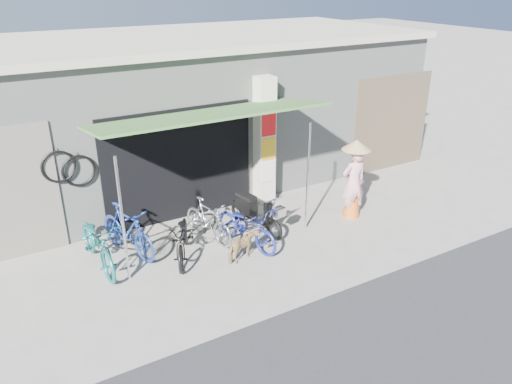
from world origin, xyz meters
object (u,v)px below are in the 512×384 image
bike_navy (246,226)px  bike_teal (98,243)px  bike_black (183,238)px  street_dog (244,247)px  bike_blue (127,230)px  nun (354,180)px  bike_silver (208,220)px  moped (254,212)px

bike_navy → bike_teal: bearing=151.5°
bike_black → street_dog: bearing=-9.7°
bike_blue → nun: size_ratio=0.93×
street_dog → nun: (3.04, 0.45, 0.59)m
street_dog → nun: size_ratio=0.39×
nun → bike_teal: bearing=-2.6°
bike_silver → nun: size_ratio=0.82×
bike_blue → nun: (4.85, -0.92, 0.38)m
bike_blue → bike_black: size_ratio=1.04×
bike_blue → nun: 4.95m
bike_black → street_dog: (0.95, -0.68, -0.13)m
bike_silver → street_dog: bike_silver is taller
bike_teal → bike_navy: bike_teal is taller
bike_black → bike_navy: bike_navy is taller
bike_blue → nun: nun is taller
bike_teal → moped: 3.26m
bike_navy → moped: bearing=32.7°
moped → nun: 2.34m
bike_teal → bike_black: size_ratio=1.18×
bike_blue → street_dog: size_ratio=2.38×
bike_teal → bike_blue: bearing=14.8°
bike_silver → bike_navy: bearing=-60.6°
bike_blue → bike_black: bearing=-55.9°
bike_navy → moped: 0.71m
bike_blue → street_dog: 2.29m
bike_black → moped: moped is taller
street_dog → bike_blue: bearing=33.8°
bike_teal → moped: bearing=-6.1°
street_dog → bike_black: bearing=35.0°
bike_black → moped: bearing=35.9°
bike_silver → street_dog: bearing=-90.9°
bike_blue → street_dog: bearing=-54.6°
bike_silver → bike_navy: 0.83m
bike_black → moped: (1.76, 0.31, -0.00)m
street_dog → moped: moped is taller
bike_teal → bike_black: 1.57m
street_dog → moped: size_ratio=0.44×
bike_black → bike_navy: bearing=16.7°
bike_teal → bike_silver: (2.21, -0.08, -0.06)m
bike_teal → nun: size_ratio=1.05×
bike_silver → nun: 3.36m
bike_silver → street_dog: size_ratio=2.09×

